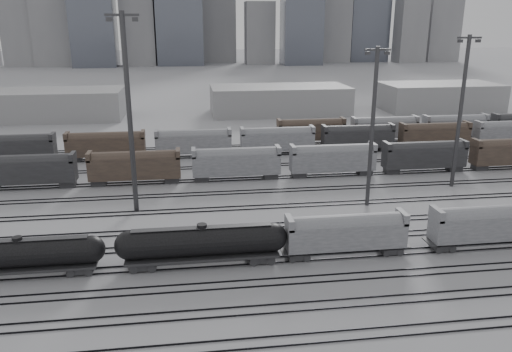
{
  "coord_description": "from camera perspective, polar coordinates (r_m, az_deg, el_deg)",
  "views": [
    {
      "loc": [
        -16.8,
        -49.8,
        26.11
      ],
      "look_at": [
        -7.14,
        20.74,
        4.0
      ],
      "focal_mm": 35.0,
      "sensor_mm": 36.0,
      "label": 1
    }
  ],
  "objects": [
    {
      "name": "tracks",
      "position": [
        74.09,
        5.83,
        -3.41
      ],
      "size": [
        220.0,
        71.5,
        0.16
      ],
      "color": "black",
      "rests_on": "ground"
    },
    {
      "name": "ground",
      "position": [
        58.69,
        9.83,
        -9.44
      ],
      "size": [
        900.0,
        900.0,
        0.0
      ],
      "primitive_type": "plane",
      "color": "#B4B4B9",
      "rests_on": "ground"
    },
    {
      "name": "light_mast_d",
      "position": [
        85.98,
        22.37,
        7.1
      ],
      "size": [
        3.88,
        0.62,
        24.25
      ],
      "color": "#373739",
      "rests_on": "ground"
    },
    {
      "name": "bg_string_near",
      "position": [
        88.6,
        8.75,
        1.79
      ],
      "size": [
        151.0,
        3.0,
        5.6
      ],
      "color": "gray",
      "rests_on": "ground"
    },
    {
      "name": "tank_car_b",
      "position": [
        55.93,
        -6.14,
        -7.57
      ],
      "size": [
        19.03,
        3.17,
        4.7
      ],
      "color": "#242427",
      "rests_on": "ground"
    },
    {
      "name": "skyline",
      "position": [
        331.07,
        -3.18,
        18.72
      ],
      "size": [
        316.0,
        22.4,
        95.0
      ],
      "color": "gray",
      "rests_on": "ground"
    },
    {
      "name": "hopper_car_b",
      "position": [
        65.87,
        25.13,
        -4.85
      ],
      "size": [
        14.33,
        2.85,
        5.12
      ],
      "color": "#242427",
      "rests_on": "ground"
    },
    {
      "name": "light_mast_c",
      "position": [
        72.88,
        13.18,
        5.76
      ],
      "size": [
        3.67,
        0.59,
        22.91
      ],
      "color": "#373739",
      "rests_on": "ground"
    },
    {
      "name": "warehouse_right",
      "position": [
        165.39,
        20.18,
        8.53
      ],
      "size": [
        35.0,
        18.0,
        8.0
      ],
      "primitive_type": "cube",
      "color": "gray",
      "rests_on": "ground"
    },
    {
      "name": "bg_string_mid",
      "position": [
        106.39,
        11.53,
        4.25
      ],
      "size": [
        151.0,
        3.0,
        5.6
      ],
      "color": "#242427",
      "rests_on": "ground"
    },
    {
      "name": "hopper_car_a",
      "position": [
        58.43,
        10.25,
        -6.25
      ],
      "size": [
        13.95,
        2.77,
        4.99
      ],
      "color": "#242427",
      "rests_on": "ground"
    },
    {
      "name": "warehouse_mid",
      "position": [
        148.91,
        2.69,
        8.69
      ],
      "size": [
        40.0,
        18.0,
        8.0
      ],
      "primitive_type": "cube",
      "color": "gray",
      "rests_on": "ground"
    },
    {
      "name": "tank_car_a",
      "position": [
        58.92,
        -25.41,
        -8.13
      ],
      "size": [
        17.7,
        2.95,
        4.38
      ],
      "color": "#242427",
      "rests_on": "ground"
    },
    {
      "name": "warehouse_left",
      "position": [
        152.72,
        -24.35,
        7.41
      ],
      "size": [
        50.0,
        18.0,
        8.0
      ],
      "primitive_type": "cube",
      "color": "gray",
      "rests_on": "ground"
    },
    {
      "name": "light_mast_b",
      "position": [
        70.63,
        -14.31,
        7.32
      ],
      "size": [
        4.39,
        0.7,
        27.47
      ],
      "color": "#373739",
      "rests_on": "ground"
    },
    {
      "name": "bg_string_far",
      "position": [
        120.3,
        18.22,
        5.21
      ],
      "size": [
        66.0,
        3.0,
        5.6
      ],
      "color": "brown",
      "rests_on": "ground"
    }
  ]
}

